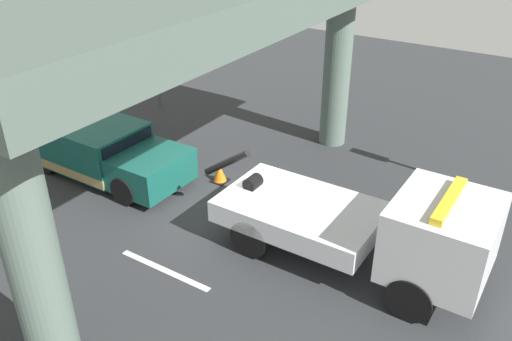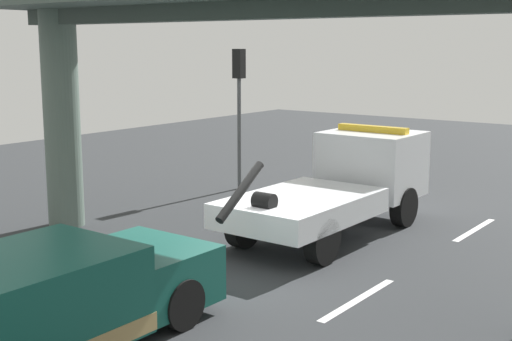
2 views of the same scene
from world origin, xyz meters
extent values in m
cube|color=#2D3033|center=(0.00, 0.00, -0.05)|extent=(60.00, 40.00, 0.10)
cube|color=silver|center=(0.00, -2.62, 0.00)|extent=(2.60, 0.16, 0.01)
cube|color=silver|center=(6.00, -2.62, 0.00)|extent=(2.60, 0.16, 0.01)
cube|color=white|center=(2.15, 0.01, 0.93)|extent=(3.86, 2.42, 0.55)
cube|color=white|center=(5.48, -0.01, 1.48)|extent=(2.06, 2.32, 1.65)
cube|color=black|center=(6.09, -0.02, 1.84)|extent=(0.07, 2.21, 0.66)
cube|color=teal|center=(2.16, 1.21, 0.84)|extent=(3.65, 0.04, 0.20)
cylinder|color=black|center=(-0.04, 0.02, 1.66)|extent=(1.42, 0.19, 1.07)
cylinder|color=black|center=(0.77, 0.02, 1.32)|extent=(0.36, 0.45, 0.36)
cube|color=yellow|center=(5.48, -0.01, 2.38)|extent=(0.25, 1.92, 0.16)
cylinder|color=black|center=(5.29, 1.03, 0.50)|extent=(1.00, 0.33, 1.00)
cylinder|color=black|center=(5.27, -1.05, 0.50)|extent=(1.00, 0.33, 1.00)
cylinder|color=black|center=(1.39, 1.05, 0.50)|extent=(1.00, 0.33, 1.00)
cylinder|color=black|center=(1.38, -1.03, 0.50)|extent=(1.00, 0.33, 1.00)
cube|color=#145147|center=(-5.30, 0.00, 0.91)|extent=(3.47, 2.22, 1.35)
cube|color=#145147|center=(-2.70, -0.01, 0.71)|extent=(1.74, 2.12, 0.95)
cube|color=black|center=(-3.55, -0.01, 1.20)|extent=(0.07, 1.94, 0.59)
cube|color=#9E8451|center=(-5.30, 0.00, 0.41)|extent=(3.49, 2.24, 0.28)
cylinder|color=black|center=(-2.85, 0.95, 0.42)|extent=(0.84, 0.29, 0.84)
cylinder|color=black|center=(-2.86, -0.97, 0.42)|extent=(0.84, 0.29, 0.84)
cylinder|color=#596B60|center=(0.28, 5.86, 2.67)|extent=(0.89, 0.89, 5.35)
cube|color=#3E4A43|center=(0.28, 0.00, 5.17)|extent=(0.50, 13.32, 0.36)
cylinder|color=#515456|center=(6.50, 5.15, 1.74)|extent=(0.12, 0.12, 3.49)
cube|color=black|center=(6.50, 5.15, 3.94)|extent=(0.28, 0.32, 0.90)
sphere|color=#360605|center=(6.66, 5.15, 4.24)|extent=(0.18, 0.18, 0.18)
sphere|color=#3A2D06|center=(6.66, 5.15, 3.94)|extent=(0.18, 0.18, 0.18)
sphere|color=green|center=(6.66, 5.15, 3.64)|extent=(0.18, 0.18, 0.18)
cone|color=orange|center=(-1.38, 1.49, 0.28)|extent=(0.43, 0.43, 0.56)
cube|color=black|center=(-1.38, 1.49, 0.01)|extent=(0.47, 0.47, 0.03)
camera|label=1|loc=(7.06, -9.72, 8.00)|focal=37.23mm
camera|label=2|loc=(-10.71, -8.29, 4.52)|focal=49.16mm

